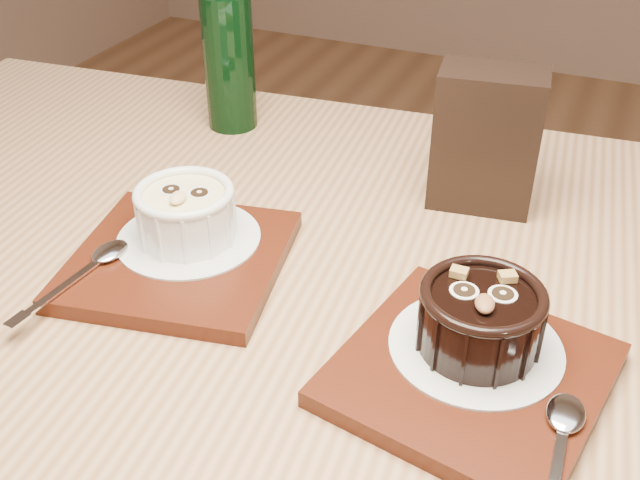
# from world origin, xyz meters

# --- Properties ---
(table) EXTENTS (1.27, 0.90, 0.75)m
(table) POSITION_xyz_m (-0.08, -0.12, 0.66)
(table) COLOR #8E623E
(table) RESTS_ON ground
(tray_left) EXTENTS (0.21, 0.21, 0.01)m
(tray_left) POSITION_xyz_m (-0.20, -0.12, 0.76)
(tray_left) COLOR #47190B
(tray_left) RESTS_ON table
(doily_left) EXTENTS (0.13, 0.13, 0.00)m
(doily_left) POSITION_xyz_m (-0.20, -0.10, 0.77)
(doily_left) COLOR silver
(doily_left) RESTS_ON tray_left
(ramekin_white) EXTENTS (0.09, 0.09, 0.05)m
(ramekin_white) POSITION_xyz_m (-0.20, -0.10, 0.79)
(ramekin_white) COLOR white
(ramekin_white) RESTS_ON doily_left
(spoon_left) EXTENTS (0.04, 0.14, 0.01)m
(spoon_left) POSITION_xyz_m (-0.25, -0.18, 0.77)
(spoon_left) COLOR white
(spoon_left) RESTS_ON tray_left
(tray_right) EXTENTS (0.21, 0.21, 0.01)m
(tray_right) POSITION_xyz_m (0.08, -0.16, 0.76)
(tray_right) COLOR #47190B
(tray_right) RESTS_ON table
(doily_right) EXTENTS (0.13, 0.13, 0.00)m
(doily_right) POSITION_xyz_m (0.08, -0.14, 0.77)
(doily_right) COLOR silver
(doily_right) RESTS_ON tray_right
(ramekin_dark) EXTENTS (0.09, 0.09, 0.05)m
(ramekin_dark) POSITION_xyz_m (0.08, -0.14, 0.80)
(ramekin_dark) COLOR black
(ramekin_dark) RESTS_ON doily_right
(spoon_right) EXTENTS (0.03, 0.13, 0.01)m
(spoon_right) POSITION_xyz_m (0.15, -0.22, 0.77)
(spoon_right) COLOR white
(spoon_right) RESTS_ON tray_right
(condiment_stand) EXTENTS (0.11, 0.07, 0.14)m
(condiment_stand) POSITION_xyz_m (0.02, 0.10, 0.82)
(condiment_stand) COLOR black
(condiment_stand) RESTS_ON table
(green_bottle) EXTENTS (0.06, 0.06, 0.22)m
(green_bottle) POSITION_xyz_m (-0.29, 0.16, 0.84)
(green_bottle) COLOR black
(green_bottle) RESTS_ON table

